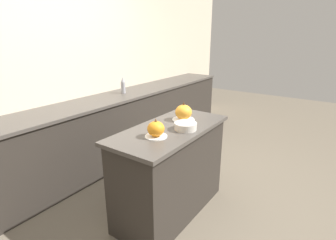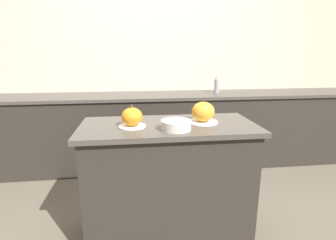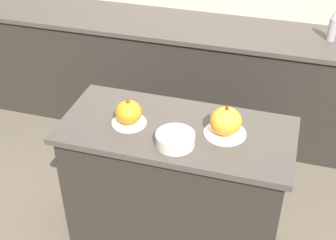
{
  "view_description": "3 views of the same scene",
  "coord_description": "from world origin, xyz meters",
  "px_view_note": "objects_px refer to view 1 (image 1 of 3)",
  "views": [
    {
      "loc": [
        -1.85,
        -1.27,
        1.7
      ],
      "look_at": [
        -0.03,
        0.01,
        0.97
      ],
      "focal_mm": 28.0,
      "sensor_mm": 36.0,
      "label": 1
    },
    {
      "loc": [
        -0.23,
        -1.78,
        1.39
      ],
      "look_at": [
        -0.01,
        -0.03,
        0.93
      ],
      "focal_mm": 28.0,
      "sensor_mm": 36.0,
      "label": 2
    },
    {
      "loc": [
        0.53,
        -1.94,
        2.33
      ],
      "look_at": [
        -0.05,
        0.0,
        0.93
      ],
      "focal_mm": 50.0,
      "sensor_mm": 36.0,
      "label": 3
    }
  ],
  "objects_px": {
    "pumpkin_cake_left": "(156,129)",
    "mixing_bowl": "(185,126)",
    "bottle_tall": "(123,85)",
    "pumpkin_cake_right": "(184,113)"
  },
  "relations": [
    {
      "from": "pumpkin_cake_left",
      "to": "pumpkin_cake_right",
      "type": "xyz_separation_m",
      "value": [
        0.51,
        0.05,
        0.01
      ]
    },
    {
      "from": "bottle_tall",
      "to": "mixing_bowl",
      "type": "distance_m",
      "value": 1.65
    },
    {
      "from": "pumpkin_cake_left",
      "to": "pumpkin_cake_right",
      "type": "distance_m",
      "value": 0.51
    },
    {
      "from": "pumpkin_cake_left",
      "to": "mixing_bowl",
      "type": "distance_m",
      "value": 0.31
    },
    {
      "from": "bottle_tall",
      "to": "mixing_bowl",
      "type": "bearing_deg",
      "value": -116.48
    },
    {
      "from": "pumpkin_cake_left",
      "to": "mixing_bowl",
      "type": "bearing_deg",
      "value": -20.66
    },
    {
      "from": "pumpkin_cake_left",
      "to": "pumpkin_cake_right",
      "type": "bearing_deg",
      "value": 5.76
    },
    {
      "from": "mixing_bowl",
      "to": "bottle_tall",
      "type": "bearing_deg",
      "value": 63.52
    },
    {
      "from": "mixing_bowl",
      "to": "pumpkin_cake_left",
      "type": "bearing_deg",
      "value": 159.34
    },
    {
      "from": "pumpkin_cake_right",
      "to": "mixing_bowl",
      "type": "distance_m",
      "value": 0.28
    }
  ]
}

